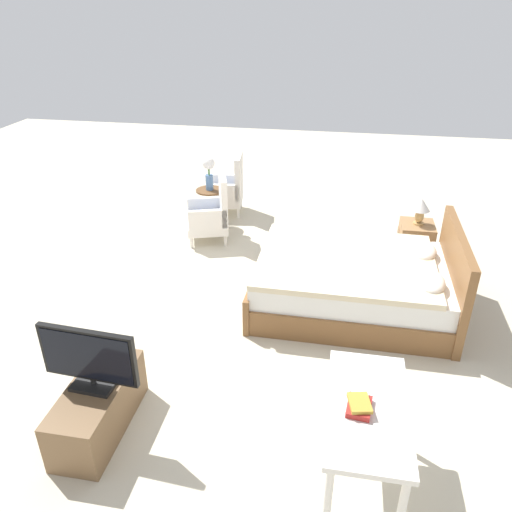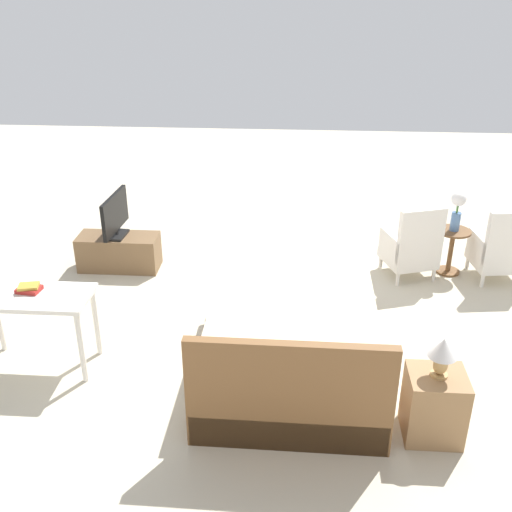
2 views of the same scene
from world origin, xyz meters
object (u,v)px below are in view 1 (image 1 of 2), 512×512
at_px(vanity_desk, 367,419).
at_px(armchair_by_window_left, 228,190).
at_px(armchair_by_window_right, 211,215).
at_px(nightstand, 415,244).
at_px(bed, 356,283).
at_px(tv_stand, 98,407).
at_px(side_table, 210,203).
at_px(tv_flatscreen, 89,358).
at_px(table_lamp, 421,208).
at_px(book_stack, 359,406).
at_px(flower_vase, 209,170).

bearing_deg(vanity_desk, armchair_by_window_left, -156.74).
bearing_deg(armchair_by_window_right, nightstand, 84.54).
xyz_separation_m(bed, tv_stand, (2.12, -1.96, -0.09)).
height_order(side_table, tv_flatscreen, tv_flatscreen).
xyz_separation_m(bed, side_table, (-1.86, -2.11, 0.05)).
distance_m(nightstand, vanity_desk, 3.49).
distance_m(side_table, vanity_desk, 4.69).
height_order(armchair_by_window_left, tv_flatscreen, tv_flatscreen).
xyz_separation_m(side_table, table_lamp, (0.75, 2.83, 0.43)).
bearing_deg(tv_flatscreen, side_table, -177.75).
height_order(tv_flatscreen, vanity_desk, tv_flatscreen).
bearing_deg(table_lamp, book_stack, -12.11).
height_order(tv_flatscreen, book_stack, tv_flatscreen).
relative_size(armchair_by_window_right, tv_flatscreen, 1.22).
distance_m(flower_vase, nightstand, 2.98).
height_order(flower_vase, vanity_desk, flower_vase).
distance_m(table_lamp, tv_stand, 4.23).
xyz_separation_m(flower_vase, tv_stand, (3.98, 0.16, -0.63)).
bearing_deg(armchair_by_window_left, vanity_desk, 23.26).
bearing_deg(book_stack, tv_stand, -96.25).
xyz_separation_m(flower_vase, book_stack, (4.19, 2.09, -0.07)).
bearing_deg(armchair_by_window_left, nightstand, 64.77).
bearing_deg(flower_vase, bed, 48.74).
height_order(bed, vanity_desk, bed).
relative_size(bed, table_lamp, 6.37).
xyz_separation_m(flower_vase, vanity_desk, (4.15, 2.15, -0.21)).
bearing_deg(tv_stand, bed, 137.29).
bearing_deg(tv_stand, flower_vase, -177.75).
bearing_deg(armchair_by_window_left, flower_vase, -15.85).
bearing_deg(book_stack, flower_vase, -153.45).
bearing_deg(bed, tv_flatscreen, -42.68).
bearing_deg(bed, side_table, -131.26).
bearing_deg(vanity_desk, table_lamp, 168.71).
bearing_deg(book_stack, tv_flatscreen, -96.18).
relative_size(nightstand, book_stack, 2.60).
xyz_separation_m(armchair_by_window_right, side_table, (-0.49, -0.14, -0.03)).
relative_size(armchair_by_window_left, nightstand, 1.64).
relative_size(armchair_by_window_left, tv_flatscreen, 1.22).
height_order(armchair_by_window_left, table_lamp, armchair_by_window_left).
height_order(flower_vase, tv_stand, flower_vase).
bearing_deg(nightstand, table_lamp, 90.00).
relative_size(armchair_by_window_left, tv_stand, 0.96).
height_order(table_lamp, tv_stand, table_lamp).
distance_m(flower_vase, table_lamp, 2.93).
bearing_deg(bed, armchair_by_window_right, -124.69).
bearing_deg(armchair_by_window_left, tv_stand, 0.12).
bearing_deg(tv_flatscreen, tv_stand, 176.19).
bearing_deg(tv_flatscreen, flower_vase, -177.75).
bearing_deg(flower_vase, side_table, 90.00).
xyz_separation_m(side_table, book_stack, (4.19, 2.09, 0.42)).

